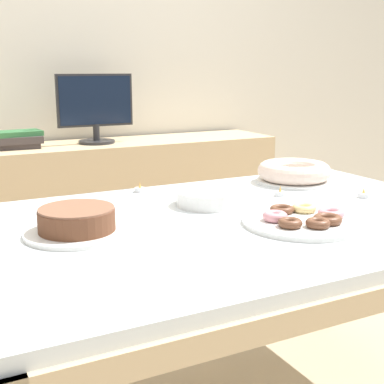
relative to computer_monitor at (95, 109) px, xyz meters
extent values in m
cube|color=silver|center=(-0.03, 0.30, 0.33)|extent=(8.00, 0.10, 2.60)
cube|color=silver|center=(-0.03, -1.53, -0.25)|extent=(1.59, 1.05, 0.04)
cube|color=#D1B284|center=(-0.03, -2.03, -0.29)|extent=(1.62, 0.08, 0.06)
cube|color=#D1B284|center=(-0.03, -1.03, -0.29)|extent=(1.62, 0.08, 0.06)
cube|color=#D1B284|center=(0.72, -1.06, -0.63)|extent=(0.07, 0.07, 0.69)
cube|color=#D1B284|center=(-0.03, 0.00, -0.58)|extent=(2.17, 0.44, 0.78)
cylinder|color=#262628|center=(0.00, 0.00, -0.18)|extent=(0.20, 0.20, 0.02)
cylinder|color=#262628|center=(0.00, 0.00, -0.13)|extent=(0.04, 0.04, 0.09)
cube|color=#262628|center=(0.00, 0.00, 0.05)|extent=(0.42, 0.02, 0.28)
cube|color=black|center=(0.00, -0.01, 0.05)|extent=(0.40, 0.00, 0.26)
cube|color=#3F3838|center=(-0.42, 0.00, -0.18)|extent=(0.21, 0.15, 0.03)
cube|color=#3F3838|center=(-0.42, 0.00, -0.14)|extent=(0.23, 0.17, 0.04)
cube|color=#2D6638|center=(-0.42, 0.00, -0.11)|extent=(0.24, 0.16, 0.03)
cylinder|color=white|center=(-0.52, -1.48, -0.22)|extent=(0.29, 0.29, 0.01)
cylinder|color=brown|center=(-0.52, -1.48, -0.19)|extent=(0.21, 0.21, 0.06)
cylinder|color=brown|center=(-0.52, -1.48, -0.15)|extent=(0.20, 0.20, 0.01)
cylinder|color=white|center=(0.43, -1.20, -0.22)|extent=(0.29, 0.29, 0.01)
torus|color=beige|center=(0.43, -1.20, -0.18)|extent=(0.29, 0.29, 0.07)
cylinder|color=white|center=(0.09, -1.69, -0.22)|extent=(0.35, 0.35, 0.01)
torus|color=pink|center=(0.19, -1.70, -0.20)|extent=(0.08, 0.08, 0.02)
torus|color=#EAD184|center=(0.15, -1.62, -0.20)|extent=(0.08, 0.08, 0.02)
torus|color=brown|center=(0.09, -1.59, -0.20)|extent=(0.07, 0.07, 0.02)
torus|color=pink|center=(0.01, -1.66, -0.20)|extent=(0.07, 0.07, 0.03)
torus|color=brown|center=(0.01, -1.73, -0.20)|extent=(0.07, 0.07, 0.02)
torus|color=brown|center=(0.08, -1.77, -0.20)|extent=(0.07, 0.07, 0.02)
torus|color=brown|center=(0.13, -1.75, -0.20)|extent=(0.08, 0.08, 0.02)
cylinder|color=white|center=(-0.05, -1.36, -0.22)|extent=(0.21, 0.21, 0.01)
cylinder|color=white|center=(-0.05, -1.36, -0.21)|extent=(0.21, 0.21, 0.01)
cylinder|color=white|center=(-0.05, -1.36, -0.20)|extent=(0.21, 0.21, 0.01)
cylinder|color=white|center=(-0.05, -1.36, -0.19)|extent=(0.21, 0.21, 0.01)
cylinder|color=white|center=(-0.05, -1.36, -0.18)|extent=(0.21, 0.21, 0.01)
cylinder|color=silver|center=(0.25, -1.37, -0.22)|extent=(0.04, 0.04, 0.02)
cylinder|color=white|center=(0.25, -1.37, -0.21)|extent=(0.03, 0.03, 0.00)
cone|color=#F9B74C|center=(0.25, -1.37, -0.20)|extent=(0.01, 0.01, 0.02)
cylinder|color=silver|center=(-0.17, -1.08, -0.22)|extent=(0.04, 0.04, 0.02)
cylinder|color=white|center=(-0.17, -1.08, -0.21)|extent=(0.03, 0.03, 0.00)
cone|color=#F9B74C|center=(-0.17, -1.08, -0.20)|extent=(0.01, 0.01, 0.02)
cylinder|color=silver|center=(0.50, -1.52, -0.22)|extent=(0.04, 0.04, 0.02)
cylinder|color=white|center=(0.50, -1.52, -0.21)|extent=(0.03, 0.03, 0.00)
cone|color=#F9B74C|center=(0.50, -1.52, -0.20)|extent=(0.01, 0.01, 0.02)
camera|label=1|loc=(-0.88, -2.87, 0.22)|focal=50.00mm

